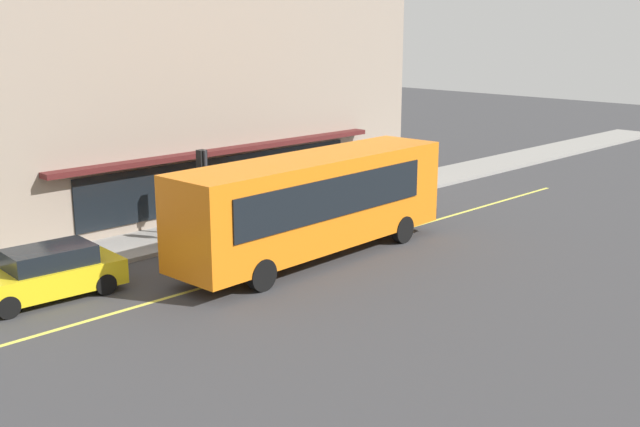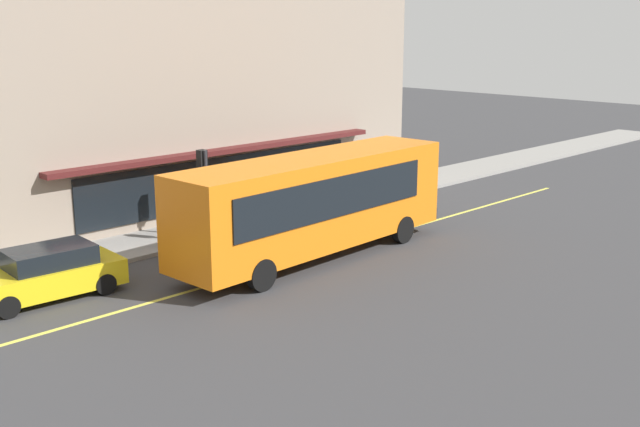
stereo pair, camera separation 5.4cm
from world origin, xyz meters
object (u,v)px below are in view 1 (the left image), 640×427
object	(u,v)px
traffic_light	(203,172)
pedestrian_at_corner	(173,213)
bus	(315,201)
car_yellow	(47,274)
pedestrian_mid_block	(354,168)

from	to	relation	value
traffic_light	pedestrian_at_corner	world-z (taller)	traffic_light
traffic_light	bus	bearing A→B (deg)	-73.30
traffic_light	car_yellow	xyz separation A→B (m)	(-7.00, -1.89, -1.79)
bus	pedestrian_at_corner	xyz separation A→B (m)	(-2.46, 4.83, -0.86)
traffic_light	car_yellow	bearing A→B (deg)	-164.92
pedestrian_mid_block	bus	bearing A→B (deg)	-144.24
pedestrian_mid_block	traffic_light	bearing A→B (deg)	-169.87
car_yellow	pedestrian_mid_block	size ratio (longest dim) A/B	2.68
traffic_light	pedestrian_at_corner	size ratio (longest dim) A/B	1.95
traffic_light	pedestrian_at_corner	xyz separation A→B (m)	(-1.12, 0.36, -1.40)
traffic_light	pedestrian_mid_block	distance (m)	10.28
bus	traffic_light	world-z (taller)	bus
car_yellow	pedestrian_mid_block	world-z (taller)	pedestrian_mid_block
pedestrian_at_corner	pedestrian_mid_block	xyz separation A→B (m)	(11.14, 1.43, 0.00)
pedestrian_at_corner	pedestrian_mid_block	bearing A→B (deg)	7.31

